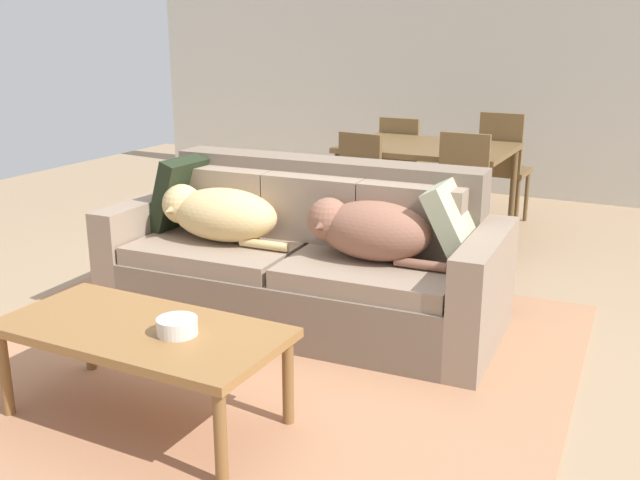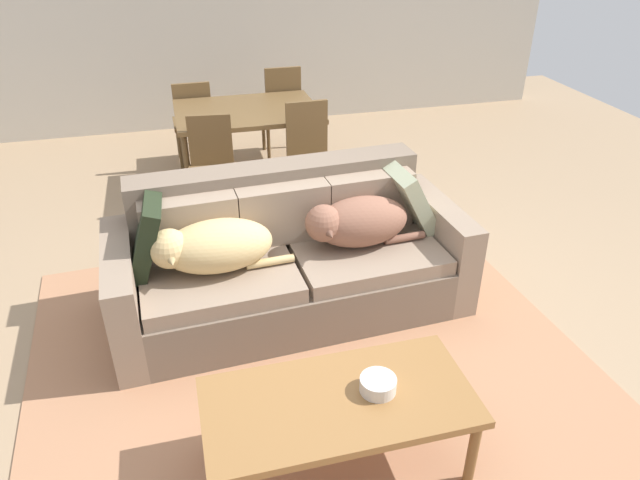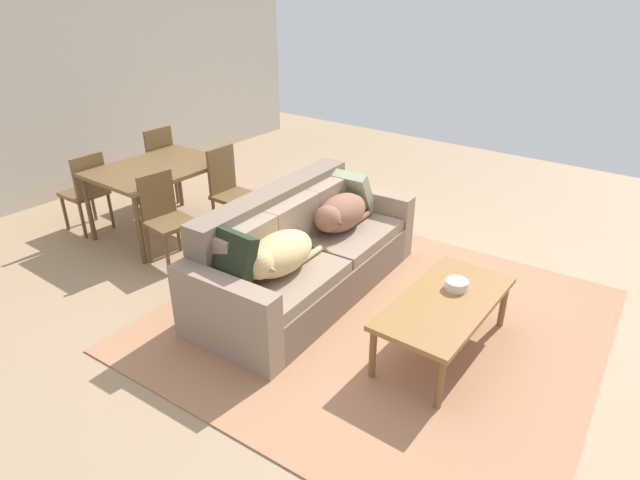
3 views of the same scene
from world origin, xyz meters
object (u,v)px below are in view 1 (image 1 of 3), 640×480
object	(u,v)px
bowl_on_coffee_table	(177,326)
dining_chair_far_right	(502,164)
throw_pillow_by_left_arm	(184,193)
dining_table	(428,154)
dining_chair_near_left	(352,187)
dog_on_left_cushion	(218,213)
dog_on_right_cushion	(367,229)
throw_pillow_by_right_arm	(457,223)
dining_chair_near_right	(458,196)
coffee_table	(142,337)
dining_chair_far_left	(402,161)
couch	(306,262)

from	to	relation	value
bowl_on_coffee_table	dining_chair_far_right	xyz separation A→B (m)	(0.35, 3.95, 0.06)
throw_pillow_by_left_arm	dining_table	bearing A→B (deg)	65.30
dining_chair_near_left	dining_chair_far_right	xyz separation A→B (m)	(0.84, 1.21, 0.05)
dog_on_left_cushion	dog_on_right_cushion	bearing A→B (deg)	0.65
throw_pillow_by_right_arm	dining_chair_near_right	size ratio (longest dim) A/B	0.49
dog_on_left_cushion	coffee_table	xyz separation A→B (m)	(0.44, -1.21, -0.21)
dining_table	throw_pillow_by_right_arm	bearing A→B (deg)	-66.52
dining_chair_near_left	dining_chair_far_right	size ratio (longest dim) A/B	0.91
dining_chair_near_left	throw_pillow_by_left_arm	bearing A→B (deg)	-103.90
dining_chair_far_left	bowl_on_coffee_table	bearing A→B (deg)	97.13
couch	dog_on_right_cushion	bearing A→B (deg)	-16.19
coffee_table	dining_chair_near_left	xyz separation A→B (m)	(-0.30, 2.75, 0.09)
coffee_table	dining_chair_near_right	world-z (taller)	dining_chair_near_right
dog_on_right_cushion	dining_table	size ratio (longest dim) A/B	0.62
bowl_on_coffee_table	dining_chair_far_left	distance (m)	4.00
dog_on_right_cushion	throw_pillow_by_left_arm	xyz separation A→B (m)	(-1.29, 0.10, 0.04)
dining_table	dining_chair_near_right	xyz separation A→B (m)	(0.44, -0.61, -0.17)
dining_chair_far_left	dining_chair_far_right	xyz separation A→B (m)	(0.90, -0.01, 0.05)
throw_pillow_by_right_arm	coffee_table	distance (m)	1.74
couch	throw_pillow_by_right_arm	size ratio (longest dim) A/B	5.07
couch	coffee_table	world-z (taller)	couch
couch	dining_table	bearing A→B (deg)	85.61
dining_chair_near_right	dog_on_right_cushion	bearing A→B (deg)	-92.78
dining_table	dining_chair_near_left	distance (m)	0.73
dog_on_left_cushion	dining_table	distance (m)	2.20
couch	coffee_table	size ratio (longest dim) A/B	1.87
coffee_table	dining_chair_far_right	world-z (taller)	dining_chair_far_right
couch	dining_chair_near_right	size ratio (longest dim) A/B	2.47
dining_chair_near_right	dining_chair_far_left	xyz separation A→B (m)	(-0.90, 1.24, -0.02)
dog_on_left_cushion	throw_pillow_by_right_arm	bearing A→B (deg)	7.58
dog_on_left_cushion	bowl_on_coffee_table	xyz separation A→B (m)	(0.63, -1.20, -0.13)
coffee_table	dining_table	size ratio (longest dim) A/B	0.96
throw_pillow_by_left_arm	dog_on_left_cushion	bearing A→B (deg)	-23.69
couch	dining_chair_far_left	xyz separation A→B (m)	(-0.42, 2.60, 0.14)
dining_chair_near_left	dining_chair_near_right	bearing A→B (deg)	4.89
throw_pillow_by_left_arm	dining_chair_far_left	size ratio (longest dim) A/B	0.53
dining_chair_near_left	dining_chair_far_left	distance (m)	1.22
bowl_on_coffee_table	dining_chair_far_right	size ratio (longest dim) A/B	0.17
couch	bowl_on_coffee_table	world-z (taller)	couch
coffee_table	dining_chair_far_left	world-z (taller)	dining_chair_far_left
throw_pillow_by_right_arm	throw_pillow_by_left_arm	bearing A→B (deg)	-176.86
bowl_on_coffee_table	couch	bearing A→B (deg)	95.57
couch	dog_on_right_cushion	size ratio (longest dim) A/B	2.89
throw_pillow_by_right_arm	dining_chair_far_left	world-z (taller)	throw_pillow_by_right_arm
dog_on_left_cushion	throw_pillow_by_right_arm	distance (m)	1.37
dog_on_left_cushion	dining_chair_near_left	size ratio (longest dim) A/B	0.96
throw_pillow_by_right_arm	bowl_on_coffee_table	size ratio (longest dim) A/B	2.69
dining_chair_far_left	couch	bearing A→B (deg)	98.33
dining_chair_near_left	dog_on_right_cushion	bearing A→B (deg)	-56.02
dog_on_left_cushion	dining_table	bearing A→B (deg)	72.70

